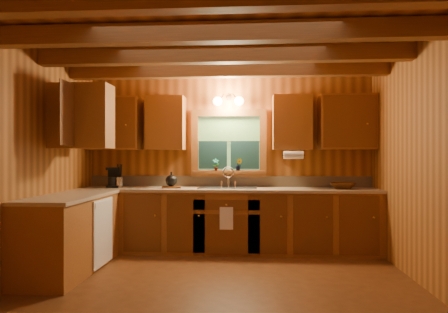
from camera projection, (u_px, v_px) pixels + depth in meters
room at (219, 161)px, 4.06m from camera, size 4.20×4.20×4.20m
ceiling_beams at (219, 45)px, 4.07m from camera, size 4.20×2.54×0.18m
base_cabinets at (190, 224)px, 5.38m from camera, size 4.20×2.22×0.86m
countertop at (191, 191)px, 5.38m from camera, size 4.20×2.24×0.04m
backsplash at (229, 181)px, 5.95m from camera, size 4.20×0.02×0.16m
dishwasher_panel at (103, 232)px, 4.84m from camera, size 0.02×0.60×0.80m
upper_cabinets at (187, 121)px, 5.52m from camera, size 4.19×1.77×0.78m
window at (229, 145)px, 5.93m from camera, size 1.12×0.08×1.00m
window_sill at (229, 172)px, 5.88m from camera, size 1.06×0.14×0.04m
wall_sconce at (228, 101)px, 5.81m from camera, size 0.45×0.21×0.17m
paper_towel_roll at (293, 155)px, 5.53m from camera, size 0.27×0.11×0.11m
dish_towel at (226, 218)px, 5.33m from camera, size 0.18×0.01×0.30m
sink at (228, 191)px, 5.66m from camera, size 0.82×0.48×0.43m
coffee_maker at (113, 178)px, 5.77m from camera, size 0.17×0.21×0.29m
utensil_crock at (119, 182)px, 5.78m from camera, size 0.12×0.12×0.34m
cutting_board at (171, 187)px, 5.67m from camera, size 0.30×0.24×0.02m
teakettle at (171, 181)px, 5.67m from camera, size 0.16×0.16×0.21m
wicker_basket at (343, 186)px, 5.52m from camera, size 0.45×0.45×0.08m
potted_plant_left at (216, 165)px, 5.86m from camera, size 0.11×0.09×0.18m
potted_plant_right at (239, 165)px, 5.87m from camera, size 0.12×0.10×0.18m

